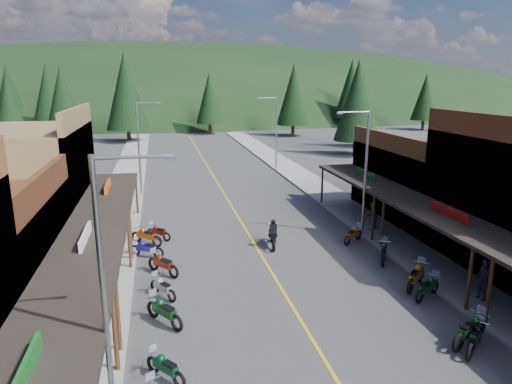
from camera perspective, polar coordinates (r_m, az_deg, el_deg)
ground at (r=21.04m, az=4.45°, el=-13.92°), size 220.00×220.00×0.00m
centerline at (r=39.43m, az=-3.82°, el=-0.51°), size 0.15×90.00×0.01m
sidewalk_west at (r=39.17m, az=-16.51°, el=-1.06°), size 3.40×94.00×0.15m
sidewalk_east at (r=41.52m, az=8.14°, el=0.21°), size 3.40×94.00×0.15m
shop_west_3 at (r=30.91m, az=-27.49°, el=0.58°), size 10.90×10.20×8.20m
shop_east_3 at (r=35.62m, az=20.81°, el=1.21°), size 10.90×10.20×6.20m
streetlight_0 at (r=13.04m, az=-17.96°, el=-11.04°), size 2.16×0.18×8.00m
streetlight_1 at (r=40.18m, az=-14.26°, el=5.84°), size 2.16×0.18×8.00m
streetlight_2 at (r=29.12m, az=13.31°, el=2.95°), size 2.16×0.18×8.00m
streetlight_3 at (r=49.67m, az=2.40°, el=7.72°), size 2.16×0.18×8.00m
ridge_hill at (r=153.21m, az=-10.25°, el=10.03°), size 310.00×140.00×60.00m
pine_1 at (r=89.77m, az=-24.56°, el=11.05°), size 5.88×5.88×12.50m
pine_2 at (r=75.95m, az=-15.94°, el=12.03°), size 6.72×6.72×14.00m
pine_3 at (r=84.39m, az=-5.83°, el=11.59°), size 5.04×5.04×11.00m
pine_4 at (r=81.30m, az=4.72°, el=12.06°), size 5.88×5.88×12.50m
pine_5 at (r=98.10m, az=11.85°, el=12.57°), size 6.72×6.72×14.00m
pine_6 at (r=96.69m, az=20.40°, el=11.10°), size 5.04×5.04×11.00m
pine_7 at (r=97.51m, az=-28.49°, el=10.77°), size 5.88×5.88×12.50m
pine_8 at (r=60.24m, az=-28.42°, el=8.62°), size 4.48×4.48×10.00m
pine_9 at (r=69.45m, az=13.19°, el=10.73°), size 4.93×4.93×10.80m
pine_10 at (r=69.01m, az=-23.01°, el=10.33°), size 5.38×5.38×11.60m
pine_11 at (r=61.39m, az=12.60°, el=11.15°), size 5.82×5.82×12.40m
bike_west_6 at (r=16.52m, az=-11.25°, el=-20.58°), size 1.65×1.83×1.06m
bike_west_7 at (r=19.60m, az=-11.41°, el=-14.27°), size 1.92×2.28×1.29m
bike_west_8 at (r=21.84m, az=-11.57°, el=-11.50°), size 1.58×1.94×1.09m
bike_west_9 at (r=24.19m, az=-11.55°, el=-8.70°), size 1.97×2.15×1.25m
bike_west_10 at (r=26.62m, az=-13.55°, el=-6.77°), size 2.13×1.51×1.17m
bike_west_11 at (r=28.50m, az=-13.56°, el=-5.26°), size 2.21×2.00×1.28m
bike_west_12 at (r=29.33m, az=-12.08°, el=-4.85°), size 1.77×1.73×1.06m
bike_east_5 at (r=19.39m, az=25.70°, el=-16.06°), size 1.94×1.79×1.13m
bike_east_6 at (r=19.71m, az=25.20°, el=-15.21°), size 2.40×1.70×1.31m
bike_east_7 at (r=22.75m, az=20.68°, el=-11.00°), size 2.07×1.60×1.15m
bike_east_8 at (r=23.57m, az=19.39°, el=-9.77°), size 2.23×2.11×1.32m
bike_east_9 at (r=26.24m, az=15.66°, el=-7.19°), size 1.60×2.16×1.19m
bike_east_10 at (r=28.79m, az=12.05°, el=-5.15°), size 1.95×1.70×1.12m
rider_on_bike at (r=27.47m, az=2.06°, el=-5.43°), size 1.12×2.44×1.79m
pedestrian_east_a at (r=23.12m, az=26.58°, el=-9.76°), size 0.58×0.77×1.92m
pedestrian_east_b at (r=30.94m, az=14.24°, el=-2.90°), size 1.05×0.92×1.88m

